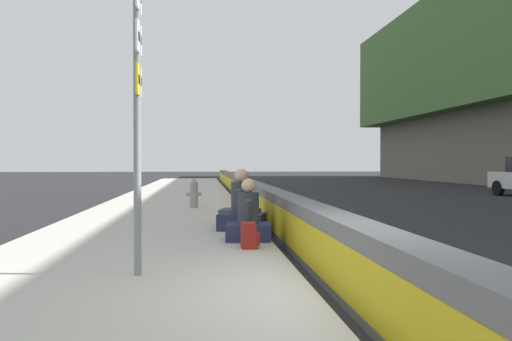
{
  "coord_description": "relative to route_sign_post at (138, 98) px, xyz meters",
  "views": [
    {
      "loc": [
        -5.42,
        1.63,
        1.48
      ],
      "look_at": [
        8.88,
        0.21,
        1.26
      ],
      "focal_mm": 38.42,
      "sensor_mm": 36.0,
      "label": 1
    }
  ],
  "objects": [
    {
      "name": "backpack",
      "position": [
        1.89,
        -1.48,
        -1.9
      ],
      "size": [
        0.32,
        0.28,
        0.4
      ],
      "color": "maroon",
      "rests_on": "sidewalk_strip"
    },
    {
      "name": "seated_person_foreground",
      "position": [
        2.73,
        -1.54,
        -1.76
      ],
      "size": [
        0.71,
        0.81,
        1.06
      ],
      "color": "#23284C",
      "rests_on": "sidewalk_strip"
    },
    {
      "name": "seated_person_middle",
      "position": [
        4.19,
        -1.54,
        -1.72
      ],
      "size": [
        0.94,
        1.03,
        1.2
      ],
      "color": "#23284C",
      "rests_on": "sidewalk_strip"
    },
    {
      "name": "sidewalk_strip",
      "position": [
        -1.15,
        0.27,
        -2.16
      ],
      "size": [
        80.0,
        4.4,
        0.14
      ],
      "primitive_type": "cube",
      "color": "#B5B2A8",
      "rests_on": "ground_plane"
    },
    {
      "name": "jersey_barrier",
      "position": [
        -1.15,
        -2.38,
        -1.81
      ],
      "size": [
        76.0,
        0.45,
        0.85
      ],
      "color": "slate",
      "rests_on": "ground_plane"
    },
    {
      "name": "fire_hydrant",
      "position": [
        9.67,
        -0.52,
        -1.65
      ],
      "size": [
        0.26,
        0.46,
        0.88
      ],
      "color": "gray",
      "rests_on": "sidewalk_strip"
    },
    {
      "name": "seated_person_rear",
      "position": [
        5.25,
        -1.58,
        -1.72
      ],
      "size": [
        0.88,
        0.98,
        1.19
      ],
      "color": "#424247",
      "rests_on": "sidewalk_strip"
    },
    {
      "name": "ground_plane",
      "position": [
        -1.15,
        -2.38,
        -2.23
      ],
      "size": [
        160.0,
        160.0,
        0.0
      ],
      "primitive_type": "plane",
      "color": "#232326",
      "rests_on": "ground"
    },
    {
      "name": "route_sign_post",
      "position": [
        0.0,
        0.0,
        0.0
      ],
      "size": [
        0.44,
        0.09,
        3.6
      ],
      "color": "gray",
      "rests_on": "sidewalk_strip"
    }
  ]
}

